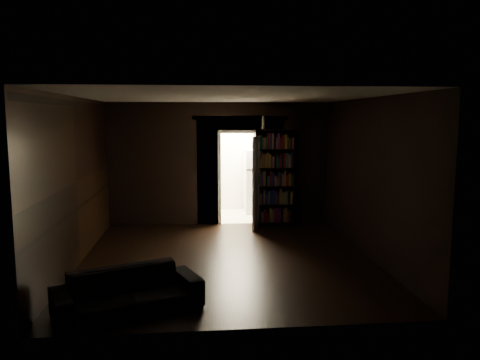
% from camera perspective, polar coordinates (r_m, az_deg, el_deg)
% --- Properties ---
extents(ground, '(5.50, 5.50, 0.00)m').
position_cam_1_polar(ground, '(8.29, -1.60, -9.60)').
color(ground, black).
rests_on(ground, ground).
extents(room_walls, '(5.02, 5.61, 2.84)m').
position_cam_1_polar(room_walls, '(9.02, -2.15, 2.71)').
color(room_walls, black).
rests_on(room_walls, ground).
extents(kitchen_alcove, '(2.20, 1.80, 2.60)m').
position_cam_1_polar(kitchen_alcove, '(11.88, -0.46, 1.61)').
color(kitchen_alcove, beige).
rests_on(kitchen_alcove, ground).
extents(sofa, '(1.99, 1.44, 0.70)m').
position_cam_1_polar(sofa, '(6.23, -13.52, -12.31)').
color(sofa, black).
rests_on(sofa, ground).
extents(bookshelf, '(0.92, 0.38, 2.20)m').
position_cam_1_polar(bookshelf, '(10.69, 4.16, 0.32)').
color(bookshelf, black).
rests_on(bookshelf, ground).
extents(refrigerator, '(0.75, 0.69, 1.65)m').
position_cam_1_polar(refrigerator, '(12.16, 2.29, -0.09)').
color(refrigerator, white).
rests_on(refrigerator, ground).
extents(door, '(0.32, 0.82, 2.05)m').
position_cam_1_polar(door, '(10.42, 2.10, -0.27)').
color(door, white).
rests_on(door, ground).
extents(figurine, '(0.11, 0.11, 0.29)m').
position_cam_1_polar(figurine, '(10.61, 2.84, 7.03)').
color(figurine, white).
rests_on(figurine, bookshelf).
extents(bottles, '(0.63, 0.30, 0.26)m').
position_cam_1_polar(bottles, '(12.07, 2.79, 4.40)').
color(bottles, black).
rests_on(bottles, refrigerator).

